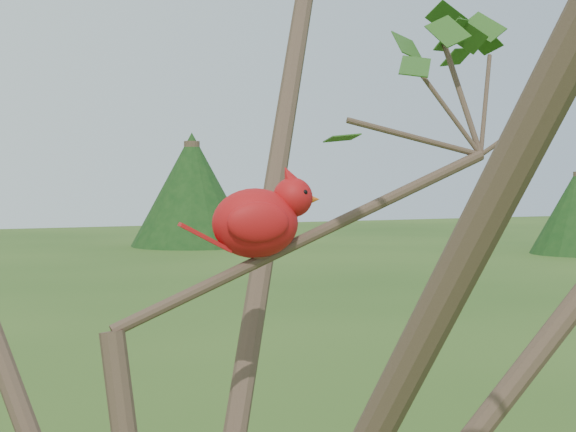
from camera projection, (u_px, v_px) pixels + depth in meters
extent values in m
sphere|color=red|center=(517.00, 166.00, 1.44)|extent=(0.04, 0.04, 0.04)
ellipsoid|color=red|center=(255.00, 223.00, 1.29)|extent=(0.15, 0.12, 0.10)
sphere|color=red|center=(293.00, 197.00, 1.30)|extent=(0.07, 0.07, 0.06)
cone|color=red|center=(289.00, 177.00, 1.30)|extent=(0.05, 0.04, 0.04)
cone|color=#D85914|center=(312.00, 199.00, 1.31)|extent=(0.03, 0.03, 0.02)
ellipsoid|color=black|center=(305.00, 200.00, 1.31)|extent=(0.02, 0.03, 0.03)
cube|color=red|center=(205.00, 237.00, 1.27)|extent=(0.08, 0.04, 0.04)
ellipsoid|color=red|center=(246.00, 220.00, 1.33)|extent=(0.09, 0.05, 0.06)
ellipsoid|color=red|center=(258.00, 222.00, 1.25)|extent=(0.09, 0.05, 0.06)
cylinder|color=#443224|center=(192.00, 194.00, 29.23)|extent=(0.52, 0.52, 3.48)
cone|color=black|center=(192.00, 189.00, 29.23)|extent=(4.06, 4.06, 3.77)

